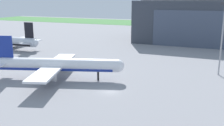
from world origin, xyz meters
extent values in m
plane|color=gray|center=(0.00, 0.00, 0.00)|extent=(440.00, 440.00, 0.00)
cube|color=#458040|center=(0.00, 183.03, 0.04)|extent=(440.00, 56.00, 0.08)
cylinder|color=white|center=(-17.84, 3.63, 4.25)|extent=(33.89, 14.25, 3.61)
sphere|color=white|center=(-1.46, 9.04, 4.25)|extent=(3.47, 3.47, 3.47)
cube|color=navy|center=(-17.84, 3.63, 3.26)|extent=(31.28, 13.42, 0.63)
cube|color=navy|center=(-31.60, -0.91, 9.13)|extent=(4.38, 1.79, 6.14)
cube|color=white|center=(-33.11, 1.46, 4.62)|extent=(4.53, 5.78, 0.28)
cube|color=white|center=(-15.97, -4.24, 3.80)|extent=(9.67, 15.15, 0.56)
cube|color=white|center=(-21.02, 11.07, 3.80)|extent=(9.67, 15.15, 0.56)
cylinder|color=gray|center=(-15.56, -2.92, 2.51)|extent=(3.88, 2.96, 1.99)
cylinder|color=gray|center=(-19.91, 10.25, 2.51)|extent=(3.88, 2.96, 1.99)
cylinder|color=black|center=(-6.70, 7.31, 1.22)|extent=(0.56, 0.56, 2.45)
cylinder|color=black|center=(-18.56, 1.40, 1.22)|extent=(0.56, 0.56, 2.45)
cylinder|color=black|center=(-19.75, 5.00, 1.22)|extent=(0.56, 0.56, 2.45)
cylinder|color=silver|center=(-65.81, 32.80, 3.84)|extent=(33.29, 4.71, 3.90)
sphere|color=silver|center=(-49.21, 33.21, 3.84)|extent=(3.05, 3.05, 3.05)
cube|color=black|center=(-65.81, 32.80, 2.76)|extent=(30.63, 4.68, 0.68)
cube|color=black|center=(-51.87, 33.14, 9.11)|extent=(4.32, 0.50, 6.64)
cube|color=silver|center=(-51.28, 36.09, 4.23)|extent=(3.12, 5.54, 0.28)
cube|color=silver|center=(-51.13, 30.23, 4.23)|extent=(3.12, 5.54, 0.28)
cube|color=silver|center=(-65.34, 40.67, 3.35)|extent=(5.64, 13.69, 0.56)
cylinder|color=gray|center=(-66.11, 39.57, 1.97)|extent=(3.76, 2.24, 2.15)
cylinder|color=black|center=(-64.53, 34.89, 0.94)|extent=(0.56, 0.56, 1.88)
cylinder|color=black|center=(-64.43, 30.79, 0.94)|extent=(0.56, 0.56, 1.88)
cylinder|color=#99999E|center=(24.11, 26.16, 10.23)|extent=(0.44, 0.44, 20.45)
camera|label=1|loc=(23.94, -55.28, 22.14)|focal=41.84mm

